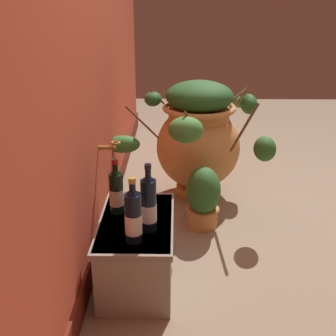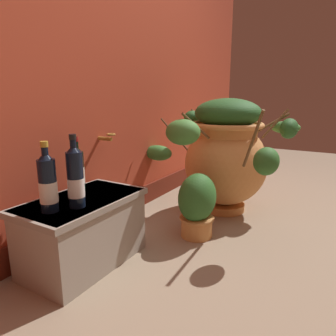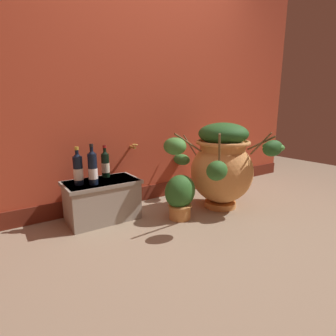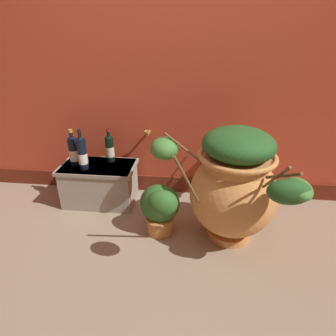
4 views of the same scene
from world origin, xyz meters
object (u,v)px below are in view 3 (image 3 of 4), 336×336
object	(u,v)px
wine_bottle_middle	(105,164)
potted_shrub	(180,196)
terracotta_urn	(221,163)
wine_bottle_left	(93,168)
wine_bottle_right	(78,169)

from	to	relation	value
wine_bottle_middle	potted_shrub	bearing A→B (deg)	-43.85
terracotta_urn	wine_bottle_left	world-z (taller)	terracotta_urn
wine_bottle_middle	wine_bottle_left	bearing A→B (deg)	-135.10
terracotta_urn	wine_bottle_middle	world-z (taller)	terracotta_urn
wine_bottle_middle	wine_bottle_right	size ratio (longest dim) A/B	0.94
wine_bottle_left	terracotta_urn	bearing A→B (deg)	-13.85
wine_bottle_middle	wine_bottle_right	bearing A→B (deg)	-157.95
terracotta_urn	potted_shrub	world-z (taller)	terracotta_urn
wine_bottle_left	wine_bottle_middle	distance (m)	0.25
wine_bottle_middle	potted_shrub	xyz separation A→B (m)	(0.49, -0.47, -0.27)
terracotta_urn	wine_bottle_right	world-z (taller)	terracotta_urn
wine_bottle_left	wine_bottle_middle	bearing A→B (deg)	44.90
wine_bottle_left	potted_shrub	bearing A→B (deg)	-24.22
potted_shrub	terracotta_urn	bearing A→B (deg)	1.32
wine_bottle_middle	potted_shrub	distance (m)	0.73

